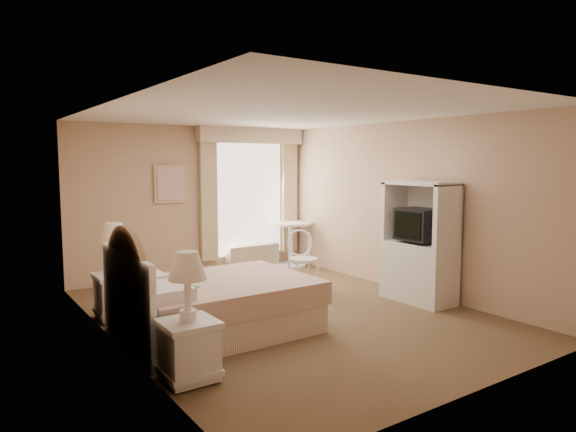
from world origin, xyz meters
TOP-DOWN VIEW (x-y plane):
  - room at (0.00, 0.00)m, footprint 4.21×5.51m
  - window at (1.05, 2.65)m, footprint 2.05×0.22m
  - framed_art at (-0.45, 2.71)m, footprint 0.52×0.04m
  - bed at (-1.13, -0.17)m, footprint 2.06×1.55m
  - nightstand_near at (-1.84, -1.21)m, footprint 0.46×0.46m
  - nightstand_far at (-1.84, 0.99)m, footprint 0.48×0.48m
  - round_table at (1.73, 2.40)m, footprint 0.76×0.76m
  - cafe_chair at (0.93, 0.95)m, footprint 0.51×0.51m
  - armoire at (1.81, -0.56)m, footprint 0.50×0.99m

SIDE VIEW (x-z plane):
  - bed at x=-1.13m, z-range -0.35..1.02m
  - nightstand_near at x=-1.84m, z-range -0.14..0.99m
  - nightstand_far at x=-1.84m, z-range -0.14..1.01m
  - cafe_chair at x=0.93m, z-range 0.07..0.96m
  - round_table at x=1.73m, z-range 0.13..0.94m
  - armoire at x=1.81m, z-range -0.14..1.51m
  - room at x=0.00m, z-range -0.01..2.50m
  - window at x=1.05m, z-range 0.09..2.60m
  - framed_art at x=-0.45m, z-range 1.24..1.86m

